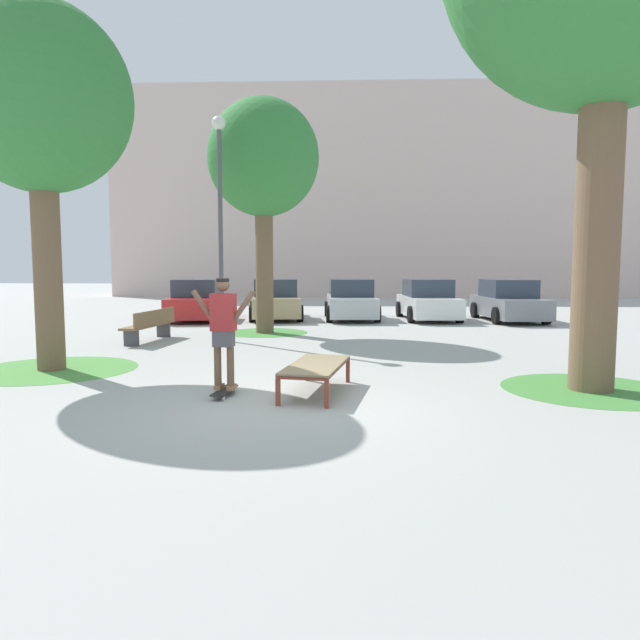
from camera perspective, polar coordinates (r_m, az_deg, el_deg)
ground_plane at (r=8.26m, az=-4.22°, el=-8.38°), size 120.00×120.00×0.00m
building_facade at (r=39.92m, az=6.46°, el=12.34°), size 36.36×4.00×13.75m
skate_box at (r=8.89m, az=-0.38°, el=-4.66°), size 1.07×2.00×0.46m
skateboard at (r=8.87m, az=-9.48°, el=-6.96°), size 0.29×0.82×0.09m
skater at (r=8.72m, az=-9.58°, el=-0.56°), size 1.00×0.31×1.69m
tree_near_left at (r=12.32m, az=-26.07°, el=18.94°), size 3.29×3.29×6.77m
grass_patch_near_left at (r=12.10m, az=-25.12°, el=-4.47°), size 3.16×3.16×0.01m
grass_patch_near_right at (r=10.15m, az=25.31°, el=-6.27°), size 2.75×2.75×0.01m
tree_mid_back at (r=17.33m, az=-5.65°, el=15.51°), size 3.23×3.23×6.82m
grass_patch_mid_back at (r=17.16m, az=-5.50°, el=-1.25°), size 2.55×2.55×0.01m
car_red at (r=21.76m, az=-12.16°, el=1.85°), size 2.24×4.35×1.50m
car_tan at (r=21.75m, az=-4.49°, el=1.95°), size 2.35×4.40×1.50m
car_silver at (r=21.57m, az=3.09°, el=1.93°), size 2.08×4.28×1.50m
car_white at (r=21.71m, az=10.68°, el=1.87°), size 2.11×4.29×1.50m
car_grey at (r=21.94m, az=18.24°, el=1.73°), size 2.09×4.29×1.50m
park_bench at (r=15.70m, az=-16.54°, el=-0.42°), size 0.69×2.43×0.83m
light_post at (r=15.49m, az=-9.92°, el=12.16°), size 0.36×0.36×5.83m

